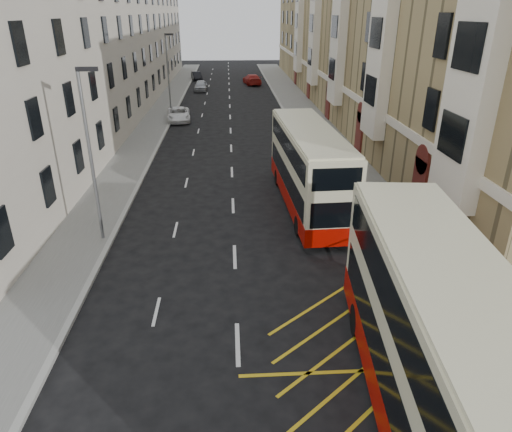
{
  "coord_description": "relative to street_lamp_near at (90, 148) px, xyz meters",
  "views": [
    {
      "loc": [
        -0.1,
        -8.27,
        10.29
      ],
      "look_at": [
        0.92,
        9.08,
        2.44
      ],
      "focal_mm": 32.0,
      "sensor_mm": 36.0,
      "label": 1
    }
  ],
  "objects": [
    {
      "name": "guard_railing",
      "position": [
        12.6,
        -6.25,
        -3.78
      ],
      "size": [
        0.06,
        6.56,
        1.01
      ],
      "color": "#AA2913",
      "rests_on": "pavement_right"
    },
    {
      "name": "kerb_right",
      "position": [
        12.35,
        18.0,
        -4.56
      ],
      "size": [
        0.25,
        120.0,
        0.15
      ],
      "primitive_type": "cube",
      "color": "#9C9C96",
      "rests_on": "ground"
    },
    {
      "name": "car_dark",
      "position": [
        1.15,
        56.39,
        -4.0
      ],
      "size": [
        2.12,
        4.05,
        1.27
      ],
      "primitive_type": "imported",
      "rotation": [
        0.0,
        0.0,
        0.21
      ],
      "color": "black",
      "rests_on": "ground"
    },
    {
      "name": "car_red",
      "position": [
        9.85,
        50.9,
        -3.87
      ],
      "size": [
        2.87,
        5.52,
        1.53
      ],
      "primitive_type": "imported",
      "rotation": [
        0.0,
        0.0,
        3.29
      ],
      "color": "#AA1D17",
      "rests_on": "ground"
    },
    {
      "name": "pavement_right",
      "position": [
        14.35,
        18.0,
        -4.56
      ],
      "size": [
        4.0,
        120.0,
        0.15
      ],
      "primitive_type": "cube",
      "color": "slate",
      "rests_on": "ground"
    },
    {
      "name": "car_silver",
      "position": [
        2.41,
        45.3,
        -3.92
      ],
      "size": [
        1.78,
        4.24,
        1.43
      ],
      "primitive_type": "imported",
      "rotation": [
        0.0,
        0.0,
        -0.02
      ],
      "color": "#ADB0B6",
      "rests_on": "ground"
    },
    {
      "name": "pavement_left",
      "position": [
        -1.15,
        18.0,
        -4.56
      ],
      "size": [
        3.0,
        120.0,
        0.15
      ],
      "primitive_type": "cube",
      "color": "slate",
      "rests_on": "ground"
    },
    {
      "name": "double_decker_rear",
      "position": [
        10.59,
        3.66,
        -2.33
      ],
      "size": [
        3.08,
        11.44,
        4.52
      ],
      "rotation": [
        0.0,
        0.0,
        0.04
      ],
      "color": "beige",
      "rests_on": "ground"
    },
    {
      "name": "double_decker_front",
      "position": [
        11.35,
        -11.7,
        -2.14
      ],
      "size": [
        4.02,
        12.5,
        4.9
      ],
      "rotation": [
        0.0,
        0.0,
        -0.1
      ],
      "color": "beige",
      "rests_on": "ground"
    },
    {
      "name": "pedestrian_far",
      "position": [
        14.06,
        -7.94,
        -3.52
      ],
      "size": [
        1.17,
        0.57,
        1.93
      ],
      "primitive_type": "imported",
      "rotation": [
        0.0,
        0.0,
        3.05
      ],
      "color": "black",
      "rests_on": "pavement_right"
    },
    {
      "name": "white_van",
      "position": [
        1.15,
        26.36,
        -3.97
      ],
      "size": [
        2.72,
        5.02,
        1.34
      ],
      "primitive_type": "imported",
      "rotation": [
        0.0,
        0.0,
        0.11
      ],
      "color": "white",
      "rests_on": "ground"
    },
    {
      "name": "kerb_left",
      "position": [
        0.35,
        18.0,
        -4.56
      ],
      "size": [
        0.25,
        120.0,
        0.15
      ],
      "primitive_type": "cube",
      "color": "#9C9C96",
      "rests_on": "ground"
    },
    {
      "name": "street_lamp_far",
      "position": [
        0.0,
        30.0,
        0.0
      ],
      "size": [
        0.93,
        0.18,
        8.0
      ],
      "color": "slate",
      "rests_on": "pavement_left"
    },
    {
      "name": "road_markings",
      "position": [
        6.35,
        33.0,
        -4.63
      ],
      "size": [
        10.0,
        110.0,
        0.01
      ],
      "primitive_type": null,
      "color": "silver",
      "rests_on": "ground"
    },
    {
      "name": "street_lamp_near",
      "position": [
        0.0,
        0.0,
        0.0
      ],
      "size": [
        0.93,
        0.18,
        8.0
      ],
      "color": "slate",
      "rests_on": "pavement_left"
    },
    {
      "name": "terrace_right",
      "position": [
        21.23,
        33.38,
        2.88
      ],
      "size": [
        10.75,
        79.0,
        15.25
      ],
      "color": "tan",
      "rests_on": "ground"
    },
    {
      "name": "terrace_left",
      "position": [
        -7.08,
        33.5,
        1.88
      ],
      "size": [
        9.18,
        79.0,
        13.25
      ],
      "color": "beige",
      "rests_on": "ground"
    }
  ]
}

